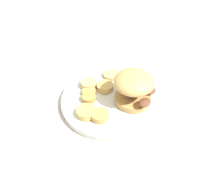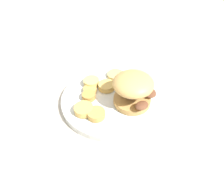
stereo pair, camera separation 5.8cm
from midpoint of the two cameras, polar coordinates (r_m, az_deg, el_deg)
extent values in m
plane|color=#B2A899|center=(0.61, 2.72, -3.19)|extent=(4.00, 4.00, 0.00)
cylinder|color=silver|center=(0.61, 2.75, -2.60)|extent=(0.28, 0.28, 0.02)
torus|color=silver|center=(0.60, 2.77, -2.11)|extent=(0.28, 0.28, 0.01)
cylinder|color=tan|center=(0.58, 8.08, -2.90)|extent=(0.10, 0.10, 0.02)
ellipsoid|color=brown|center=(0.59, 12.48, -0.92)|extent=(0.05, 0.04, 0.01)
ellipsoid|color=brown|center=(0.54, 10.89, -4.26)|extent=(0.04, 0.04, 0.01)
ellipsoid|color=#563323|center=(0.57, 8.55, -1.09)|extent=(0.05, 0.05, 0.02)
ellipsoid|color=#563323|center=(0.56, 7.24, -1.56)|extent=(0.04, 0.03, 0.01)
ellipsoid|color=#563323|center=(0.57, 8.20, -1.00)|extent=(0.05, 0.05, 0.02)
ellipsoid|color=brown|center=(0.59, 8.70, 0.28)|extent=(0.06, 0.06, 0.02)
ellipsoid|color=tan|center=(0.55, 8.65, 1.42)|extent=(0.10, 0.10, 0.04)
cylinder|color=tan|center=(0.61, -3.10, -0.17)|extent=(0.04, 0.04, 0.01)
cylinder|color=tan|center=(0.62, 1.26, 0.78)|extent=(0.05, 0.05, 0.02)
cylinder|color=tan|center=(0.54, -1.06, -6.56)|extent=(0.04, 0.04, 0.02)
cylinder|color=#DBB766|center=(0.67, 3.45, 3.78)|extent=(0.05, 0.05, 0.01)
cylinder|color=tan|center=(0.56, -4.44, -5.32)|extent=(0.05, 0.05, 0.02)
cylinder|color=#BC8942|center=(0.59, -3.30, -1.81)|extent=(0.04, 0.04, 0.01)
cylinder|color=#DBB766|center=(0.63, -2.79, 1.86)|extent=(0.05, 0.05, 0.02)
cube|color=silver|center=(0.82, 15.11, 8.21)|extent=(0.07, 0.11, 0.00)
cube|color=silver|center=(0.82, 9.07, 9.25)|extent=(0.05, 0.06, 0.00)
camera|label=1|loc=(0.03, -87.13, 2.53)|focal=35.00mm
camera|label=2|loc=(0.03, 92.87, -2.53)|focal=35.00mm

